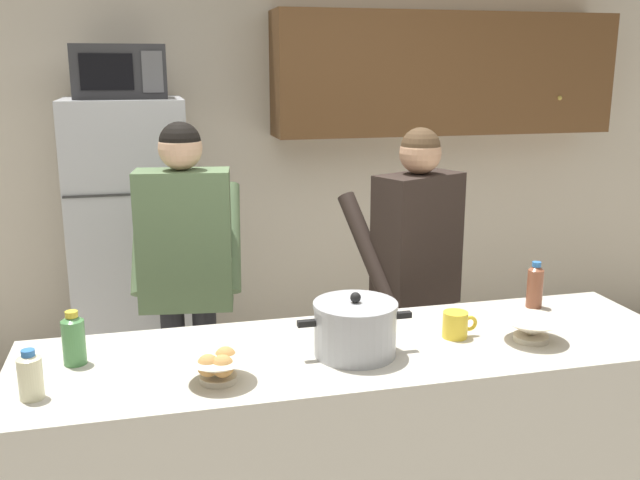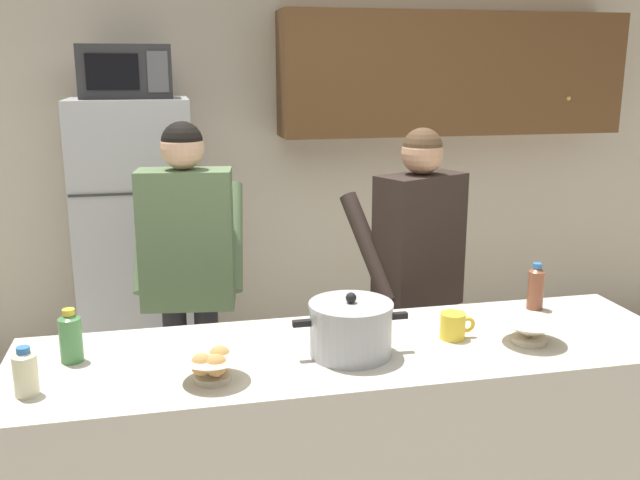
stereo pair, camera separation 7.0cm
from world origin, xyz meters
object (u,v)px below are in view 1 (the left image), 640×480
at_px(microwave, 120,72).
at_px(cooking_pot, 355,328).
at_px(coffee_mug, 456,324).
at_px(bottle_mid_counter, 535,285).
at_px(bread_bowl, 218,366).
at_px(refrigerator, 132,249).
at_px(person_by_sink, 415,260).
at_px(bottle_far_corner, 30,375).
at_px(person_near_pot, 186,259).
at_px(empty_bowl, 532,328).
at_px(bottle_near_edge, 74,338).

distance_m(microwave, cooking_pot, 2.20).
bearing_deg(coffee_mug, bottle_mid_counter, 26.60).
relative_size(coffee_mug, bread_bowl, 0.62).
xyz_separation_m(refrigerator, coffee_mug, (1.15, -1.85, 0.12)).
relative_size(person_by_sink, coffee_mug, 12.26).
bearing_deg(refrigerator, bread_bowl, -81.89).
bearing_deg(bottle_far_corner, coffee_mug, 5.96).
height_order(refrigerator, person_near_pot, refrigerator).
relative_size(microwave, bottle_mid_counter, 2.53).
height_order(cooking_pot, empty_bowl, cooking_pot).
xyz_separation_m(person_by_sink, cooking_pot, (-0.53, -0.81, 0.02)).
xyz_separation_m(refrigerator, person_by_sink, (1.29, -1.10, 0.15)).
relative_size(person_near_pot, cooking_pot, 4.14).
bearing_deg(person_near_pot, bread_bowl, -88.46).
bearing_deg(empty_bowl, microwave, 126.04).
distance_m(person_near_pot, bread_bowl, 1.11).
distance_m(coffee_mug, empty_bowl, 0.26).
relative_size(person_near_pot, bread_bowl, 7.73).
bearing_deg(bottle_near_edge, empty_bowl, -6.61).
bearing_deg(microwave, bread_bowl, -81.80).
relative_size(microwave, person_by_sink, 0.30).
bearing_deg(cooking_pot, refrigerator, 111.61).
relative_size(cooking_pot, bottle_near_edge, 2.18).
bearing_deg(person_by_sink, empty_bowl, -82.65).
distance_m(refrigerator, person_by_sink, 1.70).
height_order(empty_bowl, bottle_far_corner, bottle_far_corner).
bearing_deg(coffee_mug, person_near_pot, 133.70).
bearing_deg(bottle_mid_counter, cooking_pot, -161.25).
distance_m(coffee_mug, bottle_near_edge, 1.31).
bearing_deg(person_near_pot, coffee_mug, -46.30).
height_order(refrigerator, bottle_far_corner, refrigerator).
bearing_deg(person_near_pot, bottle_mid_counter, -28.07).
relative_size(refrigerator, person_near_pot, 1.04).
relative_size(bottle_near_edge, bottle_far_corner, 1.19).
distance_m(person_by_sink, bottle_mid_counter, 0.61).
distance_m(cooking_pot, empty_bowl, 0.64).
height_order(cooking_pot, coffee_mug, cooking_pot).
bearing_deg(microwave, person_by_sink, -39.93).
relative_size(coffee_mug, bottle_far_corner, 0.86).
xyz_separation_m(bread_bowl, bottle_near_edge, (-0.44, 0.25, 0.04)).
relative_size(empty_bowl, bottle_far_corner, 1.47).
bearing_deg(person_by_sink, cooking_pot, -123.42).
bearing_deg(coffee_mug, empty_bowl, -21.51).
bearing_deg(bottle_mid_counter, person_by_sink, 120.41).
bearing_deg(bread_bowl, person_by_sink, 42.27).
bearing_deg(person_near_pot, refrigerator, 105.78).
distance_m(bread_bowl, empty_bowl, 1.11).
height_order(microwave, empty_bowl, microwave).
xyz_separation_m(person_by_sink, empty_bowl, (0.11, -0.84, -0.03)).
height_order(refrigerator, person_by_sink, refrigerator).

